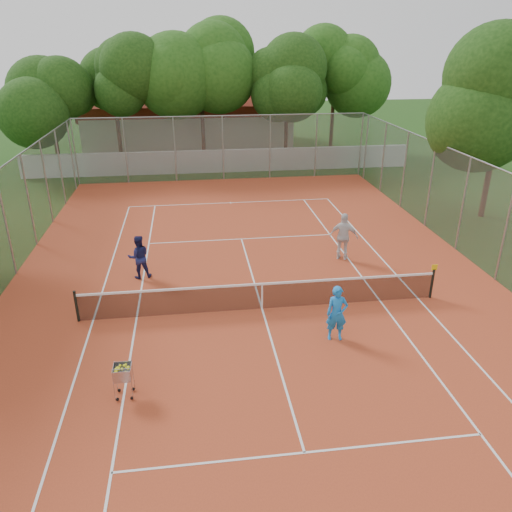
{
  "coord_description": "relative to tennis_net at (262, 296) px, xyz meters",
  "views": [
    {
      "loc": [
        -2.16,
        -14.44,
        8.31
      ],
      "look_at": [
        0.0,
        1.5,
        1.3
      ],
      "focal_mm": 35.0,
      "sensor_mm": 36.0,
      "label": 1
    }
  ],
  "objects": [
    {
      "name": "clubhouse",
      "position": [
        -2.0,
        29.0,
        1.69
      ],
      "size": [
        16.4,
        9.0,
        4.4
      ],
      "primitive_type": "cube",
      "color": "beige",
      "rests_on": "ground"
    },
    {
      "name": "perimeter_fence",
      "position": [
        0.0,
        0.0,
        1.49
      ],
      "size": [
        18.0,
        34.0,
        4.0
      ],
      "primitive_type": "cube",
      "color": "slate",
      "rests_on": "ground"
    },
    {
      "name": "tennis_net",
      "position": [
        0.0,
        0.0,
        0.0
      ],
      "size": [
        11.88,
        0.1,
        0.98
      ],
      "primitive_type": "cube",
      "color": "black",
      "rests_on": "court_pad"
    },
    {
      "name": "player_far_right",
      "position": [
        3.87,
        3.67,
        0.48
      ],
      "size": [
        1.23,
        0.89,
        1.94
      ],
      "primitive_type": "imported",
      "rotation": [
        0.0,
        0.0,
        2.73
      ],
      "color": "silver",
      "rests_on": "court_pad"
    },
    {
      "name": "court_pad",
      "position": [
        0.0,
        0.0,
        -0.5
      ],
      "size": [
        18.0,
        34.0,
        0.02
      ],
      "primitive_type": "cube",
      "color": "#B44323",
      "rests_on": "ground"
    },
    {
      "name": "player_far_left",
      "position": [
        -4.21,
        3.01,
        0.35
      ],
      "size": [
        0.92,
        0.77,
        1.67
      ],
      "primitive_type": "imported",
      "rotation": [
        0.0,
        0.0,
        3.32
      ],
      "color": "#1B1E51",
      "rests_on": "court_pad"
    },
    {
      "name": "player_near",
      "position": [
        1.92,
        -2.08,
        0.37
      ],
      "size": [
        0.68,
        0.49,
        1.72
      ],
      "primitive_type": "imported",
      "rotation": [
        0.0,
        0.0,
        -0.13
      ],
      "color": "blue",
      "rests_on": "court_pad"
    },
    {
      "name": "boundary_wall",
      "position": [
        0.0,
        19.0,
        0.24
      ],
      "size": [
        26.0,
        0.3,
        1.5
      ],
      "primitive_type": "cube",
      "color": "silver",
      "rests_on": "ground"
    },
    {
      "name": "ball_hopper",
      "position": [
        -4.07,
        -3.93,
        -0.0
      ],
      "size": [
        0.48,
        0.48,
        0.98
      ],
      "primitive_type": "cube",
      "rotation": [
        0.0,
        0.0,
        -0.01
      ],
      "color": "#A9A9AF",
      "rests_on": "court_pad"
    },
    {
      "name": "court_lines",
      "position": [
        0.0,
        0.0,
        -0.49
      ],
      "size": [
        10.98,
        23.78,
        0.01
      ],
      "primitive_type": "cube",
      "color": "white",
      "rests_on": "court_pad"
    },
    {
      "name": "tropical_trees",
      "position": [
        0.0,
        22.0,
        4.49
      ],
      "size": [
        29.0,
        19.0,
        10.0
      ],
      "primitive_type": "cube",
      "color": "#14340D",
      "rests_on": "ground"
    },
    {
      "name": "ground",
      "position": [
        0.0,
        0.0,
        -0.51
      ],
      "size": [
        120.0,
        120.0,
        0.0
      ],
      "primitive_type": "plane",
      "color": "#17370F",
      "rests_on": "ground"
    }
  ]
}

